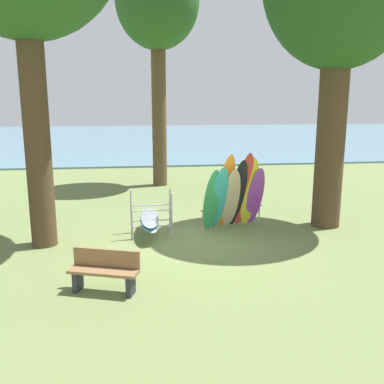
# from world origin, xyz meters

# --- Properties ---
(ground_plane) EXTENTS (80.00, 80.00, 0.00)m
(ground_plane) POSITION_xyz_m (0.00, 0.00, 0.00)
(ground_plane) COLOR olive
(lake_water) EXTENTS (80.00, 36.00, 0.10)m
(lake_water) POSITION_xyz_m (0.00, 31.05, 0.05)
(lake_water) COLOR slate
(lake_water) RESTS_ON ground
(tree_mid_behind) EXTENTS (3.47, 3.47, 9.74)m
(tree_mid_behind) POSITION_xyz_m (-0.55, 8.03, 7.52)
(tree_mid_behind) COLOR brown
(tree_mid_behind) RESTS_ON ground
(leaning_board_pile) EXTENTS (2.04, 1.13, 2.29)m
(leaning_board_pile) POSITION_xyz_m (1.28, 1.16, 1.02)
(leaning_board_pile) COLOR #339E56
(leaning_board_pile) RESTS_ON ground
(board_storage_rack) EXTENTS (1.15, 2.12, 1.25)m
(board_storage_rack) POSITION_xyz_m (-1.23, 0.79, 0.47)
(board_storage_rack) COLOR #9EA0A5
(board_storage_rack) RESTS_ON ground
(park_bench) EXTENTS (1.46, 0.84, 0.85)m
(park_bench) POSITION_xyz_m (-2.23, -2.76, 0.45)
(park_bench) COLOR #2D2D33
(park_bench) RESTS_ON ground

